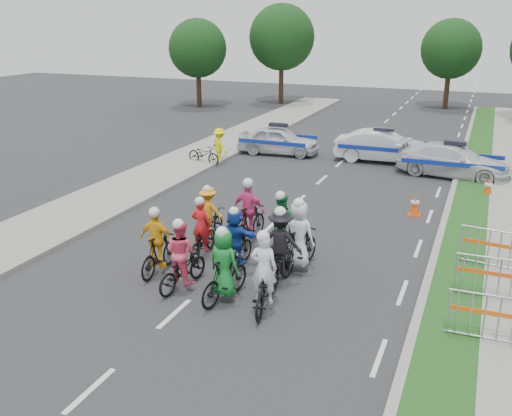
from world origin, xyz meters
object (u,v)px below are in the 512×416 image
at_px(tree_0, 198,48).
at_px(barrier_1, 499,281).
at_px(barrier_2, 499,251).
at_px(parked_bike, 204,154).
at_px(rider_2, 182,262).
at_px(tree_3, 282,37).
at_px(police_car_0, 278,140).
at_px(rider_1, 224,272).
at_px(cone_1, 488,187).
at_px(rider_7, 299,243).
at_px(rider_4, 281,251).
at_px(rider_5, 235,242).
at_px(tree_4, 451,49).
at_px(marshal_hiviz, 220,146).
at_px(rider_9, 249,218).
at_px(police_car_2, 453,161).
at_px(rider_0, 264,283).
at_px(rider_3, 158,248).
at_px(rider_8, 281,230).
at_px(rider_6, 202,236).
at_px(rider_10, 209,218).
at_px(cone_0, 415,205).
at_px(police_car_1, 383,146).
at_px(barrier_0, 499,322).

bearing_deg(tree_0, barrier_1, -50.02).
height_order(barrier_2, parked_bike, barrier_2).
relative_size(rider_2, tree_3, 0.25).
distance_m(rider_2, police_car_0, 14.77).
xyz_separation_m(rider_1, tree_3, (-9.77, 30.97, 4.16)).
bearing_deg(cone_1, rider_7, -116.78).
xyz_separation_m(rider_4, rider_5, (-1.32, 0.17, -0.02)).
relative_size(barrier_1, tree_4, 0.32).
bearing_deg(parked_bike, police_car_0, -25.52).
bearing_deg(tree_4, police_car_0, -108.96).
height_order(rider_4, parked_bike, rider_4).
height_order(rider_4, cone_1, rider_4).
bearing_deg(marshal_hiviz, police_car_0, -90.35).
height_order(rider_1, tree_0, tree_0).
relative_size(rider_1, parked_bike, 1.10).
distance_m(rider_9, parked_bike, 9.74).
distance_m(rider_2, tree_0, 30.19).
bearing_deg(tree_0, marshal_hiviz, -59.28).
xyz_separation_m(police_car_2, parked_bike, (-10.59, -2.05, -0.22)).
relative_size(rider_7, marshal_hiviz, 1.27).
height_order(rider_0, police_car_2, rider_0).
distance_m(rider_4, tree_0, 30.00).
distance_m(rider_2, rider_3, 1.10).
height_order(rider_2, rider_8, rider_8).
relative_size(rider_5, police_car_2, 0.38).
bearing_deg(marshal_hiviz, rider_1, 150.63).
xyz_separation_m(rider_3, rider_9, (1.35, 2.85, 0.05)).
height_order(police_car_2, barrier_1, police_car_2).
height_order(parked_bike, tree_4, tree_4).
relative_size(police_car_0, barrier_1, 1.96).
height_order(rider_0, tree_4, tree_4).
xyz_separation_m(rider_6, tree_3, (-8.08, 28.83, 4.30)).
bearing_deg(police_car_2, rider_2, 167.45).
xyz_separation_m(rider_0, cone_1, (4.56, 11.16, -0.30)).
distance_m(rider_2, rider_10, 3.33).
relative_size(rider_6, cone_0, 2.53).
height_order(rider_1, police_car_1, rider_1).
bearing_deg(cone_1, rider_8, -123.42).
height_order(police_car_2, tree_0, tree_0).
distance_m(rider_1, cone_0, 8.62).
bearing_deg(rider_10, tree_3, -74.18).
bearing_deg(rider_7, tree_3, -58.31).
bearing_deg(rider_4, barrier_0, 159.56).
xyz_separation_m(rider_7, police_car_2, (3.04, 11.33, -0.11)).
distance_m(rider_1, marshal_hiviz, 13.42).
distance_m(parked_bike, tree_4, 23.43).
height_order(marshal_hiviz, tree_0, tree_0).
xyz_separation_m(police_car_0, police_car_1, (4.97, 0.33, 0.04)).
distance_m(rider_6, tree_3, 30.25).
distance_m(rider_10, tree_0, 26.97).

